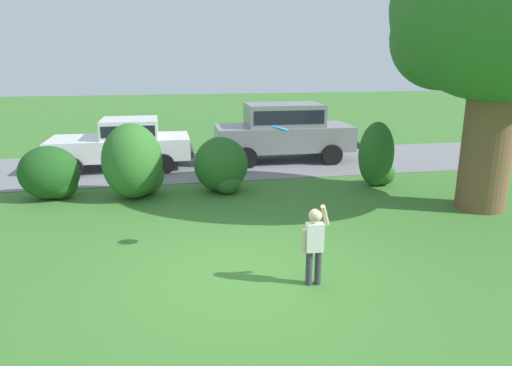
{
  "coord_description": "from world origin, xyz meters",
  "views": [
    {
      "loc": [
        -1.05,
        -6.59,
        3.32
      ],
      "look_at": [
        0.5,
        1.49,
        1.1
      ],
      "focal_mm": 32.15,
      "sensor_mm": 36.0,
      "label": 1
    }
  ],
  "objects": [
    {
      "name": "parked_sedan",
      "position": [
        -2.44,
        8.01,
        0.85
      ],
      "size": [
        4.41,
        2.12,
        1.56
      ],
      "color": "white",
      "rests_on": "ground"
    },
    {
      "name": "driveway_strip",
      "position": [
        0.0,
        7.96,
        0.01
      ],
      "size": [
        28.0,
        4.4,
        0.02
      ],
      "primitive_type": "cube",
      "color": "slate",
      "rests_on": "ground"
    },
    {
      "name": "frisbee",
      "position": [
        0.74,
        0.62,
        2.24
      ],
      "size": [
        0.29,
        0.28,
        0.15
      ],
      "color": "#337FDB"
    },
    {
      "name": "shrub_near_tree",
      "position": [
        -3.92,
        5.01,
        0.6
      ],
      "size": [
        1.44,
        1.2,
        1.31
      ],
      "color": "#1E511C",
      "rests_on": "ground"
    },
    {
      "name": "shrub_centre_left",
      "position": [
        -1.91,
        4.76,
        0.83
      ],
      "size": [
        1.46,
        1.54,
        1.85
      ],
      "color": "#33702B",
      "rests_on": "ground"
    },
    {
      "name": "shrub_centre_right",
      "position": [
        4.43,
        4.62,
        0.77
      ],
      "size": [
        1.08,
        0.83,
        1.74
      ],
      "color": "#286023",
      "rests_on": "ground"
    },
    {
      "name": "ground_plane",
      "position": [
        0.0,
        0.0,
        0.0
      ],
      "size": [
        80.0,
        80.0,
        0.0
      ],
      "primitive_type": "plane",
      "color": "#3D752D"
    },
    {
      "name": "child_thrower",
      "position": [
        1.01,
        -0.51,
        0.72
      ],
      "size": [
        0.46,
        0.25,
        1.29
      ],
      "color": "#383842",
      "rests_on": "ground"
    },
    {
      "name": "oak_tree_large",
      "position": [
        5.97,
        2.48,
        4.19
      ],
      "size": [
        4.72,
        4.67,
        6.39
      ],
      "color": "brown",
      "rests_on": "ground"
    },
    {
      "name": "shrub_centre",
      "position": [
        0.25,
        4.85,
        0.67
      ],
      "size": [
        1.39,
        1.28,
        1.42
      ],
      "color": "#286023",
      "rests_on": "ground"
    },
    {
      "name": "parked_suv",
      "position": [
        2.73,
        8.19,
        1.08
      ],
      "size": [
        4.74,
        2.18,
        1.92
      ],
      "color": "gray",
      "rests_on": "ground"
    }
  ]
}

